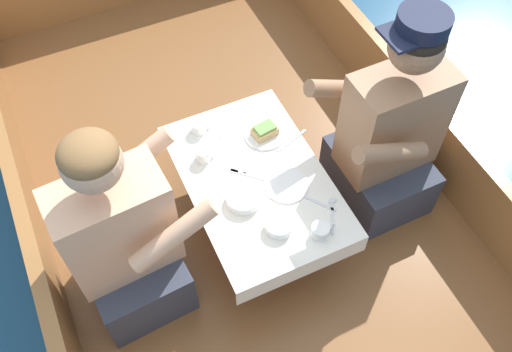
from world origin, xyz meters
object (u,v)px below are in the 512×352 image
(person_starboard, at_px, (389,135))
(coffee_cup_port, at_px, (203,154))
(coffee_cup_center, at_px, (321,231))
(sandwich, at_px, (265,131))
(coffee_cup_starboard, at_px, (199,126))
(person_port, at_px, (123,240))

(person_starboard, relative_size, coffee_cup_port, 11.14)
(person_starboard, relative_size, coffee_cup_center, 10.56)
(sandwich, bearing_deg, coffee_cup_starboard, 149.41)
(coffee_cup_starboard, height_order, coffee_cup_center, same)
(coffee_cup_port, distance_m, coffee_cup_starboard, 0.16)
(coffee_cup_starboard, bearing_deg, person_port, -138.76)
(person_starboard, bearing_deg, coffee_cup_port, -20.51)
(coffee_cup_starboard, distance_m, coffee_cup_center, 0.71)
(person_starboard, relative_size, coffee_cup_starboard, 10.83)
(person_port, height_order, coffee_cup_starboard, person_port)
(sandwich, relative_size, coffee_cup_starboard, 1.17)
(person_port, relative_size, coffee_cup_port, 10.41)
(person_port, distance_m, sandwich, 0.75)
(person_port, xyz_separation_m, coffee_cup_center, (0.69, -0.27, -0.01))
(person_starboard, xyz_separation_m, coffee_cup_starboard, (-0.69, 0.41, -0.04))
(person_port, distance_m, coffee_cup_starboard, 0.61)
(sandwich, bearing_deg, coffee_cup_center, -91.87)
(person_port, height_order, sandwich, person_port)
(sandwich, bearing_deg, person_port, -159.90)
(person_port, distance_m, coffee_cup_center, 0.74)
(coffee_cup_starboard, bearing_deg, coffee_cup_port, -104.35)
(person_starboard, xyz_separation_m, coffee_cup_port, (-0.73, 0.26, -0.04))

